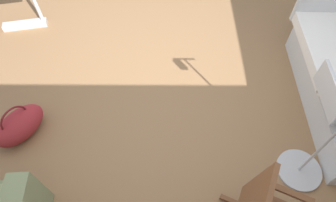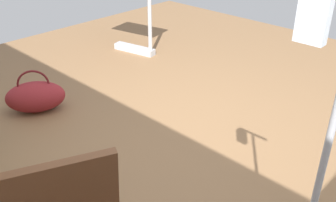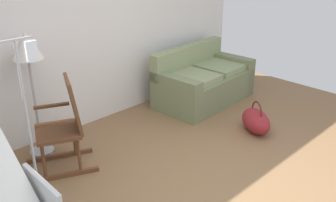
{
  "view_description": "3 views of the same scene",
  "coord_description": "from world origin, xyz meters",
  "px_view_note": "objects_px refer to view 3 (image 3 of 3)",
  "views": [
    {
      "loc": [
        -0.11,
        2.01,
        2.73
      ],
      "look_at": [
        -0.1,
        0.63,
        0.76
      ],
      "focal_mm": 30.26,
      "sensor_mm": 36.0,
      "label": 1
    },
    {
      "loc": [
        -1.73,
        2.01,
        1.88
      ],
      "look_at": [
        -0.12,
        0.33,
        0.62
      ],
      "focal_mm": 41.03,
      "sensor_mm": 36.0,
      "label": 2
    },
    {
      "loc": [
        -2.55,
        -1.87,
        2.38
      ],
      "look_at": [
        -0.04,
        0.69,
        0.84
      ],
      "focal_mm": 40.31,
      "sensor_mm": 36.0,
      "label": 3
    }
  ],
  "objects_px": {
    "duffel_bag": "(256,121)",
    "iv_pole": "(41,194)",
    "rocking_chair": "(64,126)",
    "floor_lamp": "(28,54)",
    "couch": "(203,83)"
  },
  "relations": [
    {
      "from": "couch",
      "to": "rocking_chair",
      "type": "relative_size",
      "value": 1.57
    },
    {
      "from": "rocking_chair",
      "to": "duffel_bag",
      "type": "xyz_separation_m",
      "value": [
        2.24,
        -1.01,
        -0.35
      ]
    },
    {
      "from": "couch",
      "to": "iv_pole",
      "type": "height_order",
      "value": "iv_pole"
    },
    {
      "from": "duffel_bag",
      "to": "iv_pole",
      "type": "xyz_separation_m",
      "value": [
        -2.86,
        0.42,
        0.1
      ]
    },
    {
      "from": "rocking_chair",
      "to": "iv_pole",
      "type": "height_order",
      "value": "iv_pole"
    },
    {
      "from": "rocking_chair",
      "to": "duffel_bag",
      "type": "bearing_deg",
      "value": -24.28
    },
    {
      "from": "iv_pole",
      "to": "rocking_chair",
      "type": "bearing_deg",
      "value": 43.66
    },
    {
      "from": "duffel_bag",
      "to": "iv_pole",
      "type": "distance_m",
      "value": 2.89
    },
    {
      "from": "rocking_chair",
      "to": "iv_pole",
      "type": "relative_size",
      "value": 0.62
    },
    {
      "from": "couch",
      "to": "rocking_chair",
      "type": "distance_m",
      "value": 2.55
    },
    {
      "from": "couch",
      "to": "iv_pole",
      "type": "relative_size",
      "value": 0.98
    },
    {
      "from": "rocking_chair",
      "to": "iv_pole",
      "type": "distance_m",
      "value": 0.89
    },
    {
      "from": "iv_pole",
      "to": "floor_lamp",
      "type": "bearing_deg",
      "value": 63.2
    },
    {
      "from": "couch",
      "to": "iv_pole",
      "type": "bearing_deg",
      "value": -166.43
    },
    {
      "from": "couch",
      "to": "duffel_bag",
      "type": "height_order",
      "value": "couch"
    }
  ]
}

